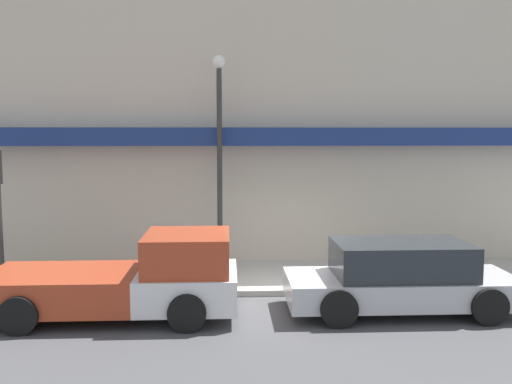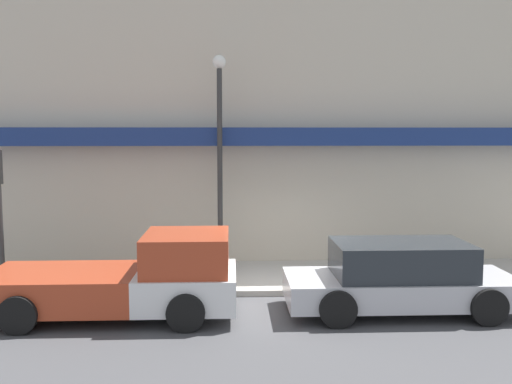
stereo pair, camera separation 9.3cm
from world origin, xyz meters
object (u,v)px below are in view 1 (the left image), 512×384
pickup_truck (132,280)px  parked_car (401,278)px  street_lamp (219,137)px  fire_hydrant (188,272)px

pickup_truck → parked_car: bearing=0.2°
parked_car → street_lamp: bearing=136.4°
pickup_truck → street_lamp: size_ratio=0.89×
pickup_truck → fire_hydrant: 2.16m
parked_car → fire_hydrant: (-4.66, 1.86, -0.28)m
parked_car → fire_hydrant: bearing=157.0°
pickup_truck → street_lamp: street_lamp is taller
parked_car → fire_hydrant: 5.02m
parked_car → fire_hydrant: parked_car is taller
pickup_truck → parked_car: 5.70m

